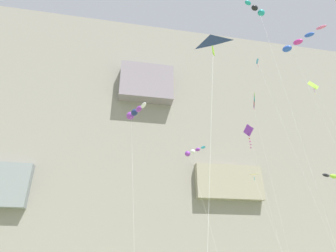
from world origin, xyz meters
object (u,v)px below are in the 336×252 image
at_px(kite_windsock_upper_mid, 134,113).
at_px(kite_delta_mid_left, 255,182).
at_px(kite_windsock_upper_left, 297,43).
at_px(kite_diamond_low_left, 264,77).
at_px(kite_delta_near_cliff, 211,45).
at_px(kite_diamond_low_right, 249,132).
at_px(kite_windsock_far_right, 255,9).
at_px(kite_banner_front_field, 255,106).
at_px(kite_windsock_high_right, 192,152).
at_px(kite_diamond_upper_right, 316,90).

relative_size(kite_windsock_upper_mid, kite_delta_mid_left, 1.49).
distance_m(kite_windsock_upper_left, kite_diamond_low_left, 6.70).
bearing_deg(kite_delta_near_cliff, kite_windsock_upper_mid, 105.00).
xyz_separation_m(kite_windsock_upper_left, kite_delta_near_cliff, (-17.65, -13.08, -14.72)).
bearing_deg(kite_windsock_upper_mid, kite_diamond_low_right, 32.57).
bearing_deg(kite_windsock_upper_mid, kite_windsock_upper_left, -3.38).
bearing_deg(kite_windsock_far_right, kite_delta_mid_left, 85.28).
distance_m(kite_windsock_far_right, kite_diamond_low_right, 19.95).
relative_size(kite_windsock_upper_mid, kite_diamond_low_left, 0.56).
bearing_deg(kite_windsock_upper_left, kite_windsock_upper_mid, 176.62).
xyz_separation_m(kite_windsock_far_right, kite_delta_mid_left, (0.60, 7.29, -20.70)).
bearing_deg(kite_delta_near_cliff, kite_banner_front_field, 55.26).
relative_size(kite_windsock_far_right, kite_delta_mid_left, 2.71).
bearing_deg(kite_delta_mid_left, kite_windsock_high_right, 147.70).
height_order(kite_banner_front_field, kite_delta_mid_left, kite_banner_front_field).
xyz_separation_m(kite_delta_mid_left, kite_windsock_high_right, (-6.56, 4.15, 4.85)).
height_order(kite_windsock_far_right, kite_delta_mid_left, kite_windsock_far_right).
bearing_deg(kite_windsock_upper_left, kite_delta_near_cliff, -143.46).
relative_size(kite_banner_front_field, kite_windsock_high_right, 1.51).
relative_size(kite_windsock_upper_mid, kite_diamond_upper_right, 0.63).
xyz_separation_m(kite_diamond_upper_right, kite_windsock_far_right, (-13.37, -8.39, 5.56)).
distance_m(kite_banner_front_field, kite_windsock_upper_left, 10.29).
height_order(kite_windsock_high_right, kite_diamond_low_right, kite_diamond_low_right).
xyz_separation_m(kite_windsock_far_right, kite_diamond_low_left, (5.09, 8.66, -3.87)).
height_order(kite_diamond_low_right, kite_windsock_upper_left, kite_windsock_upper_left).
relative_size(kite_windsock_upper_mid, kite_windsock_upper_left, 0.59).
relative_size(kite_banner_front_field, kite_diamond_upper_right, 0.88).
height_order(kite_windsock_upper_mid, kite_windsock_far_right, kite_windsock_far_right).
bearing_deg(kite_banner_front_field, kite_windsock_upper_mid, -160.02).
relative_size(kite_diamond_upper_right, kite_diamond_low_left, 0.88).
xyz_separation_m(kite_delta_mid_left, kite_diamond_low_right, (4.94, 9.21, 10.96)).
bearing_deg(kite_windsock_upper_mid, kite_diamond_low_left, 14.27).
bearing_deg(kite_windsock_upper_left, kite_windsock_far_right, -160.93).
distance_m(kite_windsock_upper_mid, kite_delta_mid_left, 16.68).
distance_m(kite_banner_front_field, kite_windsock_high_right, 12.57).
relative_size(kite_diamond_upper_right, kite_windsock_far_right, 0.87).
distance_m(kite_delta_mid_left, kite_diamond_low_left, 17.46).
bearing_deg(kite_diamond_low_right, kite_delta_mid_left, -118.24).
height_order(kite_diamond_upper_right, kite_delta_mid_left, kite_diamond_upper_right).
bearing_deg(kite_windsock_high_right, kite_windsock_upper_mid, -137.81).
distance_m(kite_banner_front_field, kite_diamond_low_right, 6.53).
xyz_separation_m(kite_banner_front_field, kite_diamond_low_right, (1.63, 6.12, -1.60)).
distance_m(kite_diamond_low_right, kite_diamond_low_left, 9.80).
distance_m(kite_banner_front_field, kite_delta_mid_left, 13.35).
distance_m(kite_windsock_upper_mid, kite_windsock_high_right, 11.62).
bearing_deg(kite_delta_near_cliff, kite_windsock_far_right, 44.97).
bearing_deg(kite_diamond_upper_right, kite_windsock_upper_left, -136.97).
height_order(kite_windsock_far_right, kite_windsock_high_right, kite_windsock_far_right).
bearing_deg(kite_windsock_high_right, kite_windsock_upper_left, -34.95).
bearing_deg(kite_diamond_low_left, kite_windsock_high_right, 165.88).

